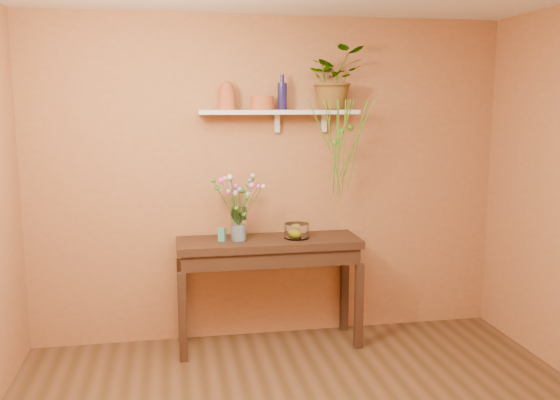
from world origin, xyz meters
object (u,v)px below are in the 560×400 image
object	(u,v)px
terracotta_jug	(227,96)
spider_plant	(334,78)
blue_bottle	(282,96)
glass_vase	(239,226)
glass_bowl	(297,231)
sideboard	(269,255)
bouquet	(237,193)

from	to	relation	value
terracotta_jug	spider_plant	bearing A→B (deg)	-0.22
blue_bottle	glass_vase	xyz separation A→B (m)	(-0.38, -0.12, -1.04)
glass_bowl	terracotta_jug	bearing A→B (deg)	166.84
glass_vase	sideboard	bearing A→B (deg)	0.10
sideboard	glass_bowl	xyz separation A→B (m)	(0.23, -0.02, 0.19)
terracotta_jug	blue_bottle	bearing A→B (deg)	1.61
spider_plant	glass_bowl	xyz separation A→B (m)	(-0.33, -0.12, -1.23)
glass_vase	bouquet	size ratio (longest dim) A/B	0.62
blue_bottle	bouquet	size ratio (longest dim) A/B	0.66
blue_bottle	spider_plant	distance (m)	0.45
spider_plant	terracotta_jug	bearing A→B (deg)	179.78
glass_vase	bouquet	bearing A→B (deg)	179.85
bouquet	spider_plant	bearing A→B (deg)	7.59
terracotta_jug	bouquet	xyz separation A→B (m)	(0.06, -0.11, -0.76)
blue_bottle	spider_plant	size ratio (longest dim) A/B	0.55
sideboard	terracotta_jug	size ratio (longest dim) A/B	6.57
spider_plant	glass_vase	bearing A→B (deg)	-172.30
spider_plant	glass_bowl	world-z (taller)	spider_plant
sideboard	glass_bowl	world-z (taller)	glass_bowl
glass_bowl	glass_vase	bearing A→B (deg)	178.16
bouquet	sideboard	bearing A→B (deg)	0.09
spider_plant	glass_vase	world-z (taller)	spider_plant
sideboard	spider_plant	bearing A→B (deg)	10.95
sideboard	bouquet	size ratio (longest dim) A/B	3.47
terracotta_jug	glass_vase	xyz separation A→B (m)	(0.07, -0.11, -1.03)
blue_bottle	glass_vase	size ratio (longest dim) A/B	1.06
blue_bottle	bouquet	world-z (taller)	blue_bottle
terracotta_jug	spider_plant	distance (m)	0.89
blue_bottle	glass_vase	world-z (taller)	blue_bottle
sideboard	bouquet	xyz separation A→B (m)	(-0.26, -0.00, 0.52)
terracotta_jug	blue_bottle	distance (m)	0.45
terracotta_jug	glass_vase	bearing A→B (deg)	-57.95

